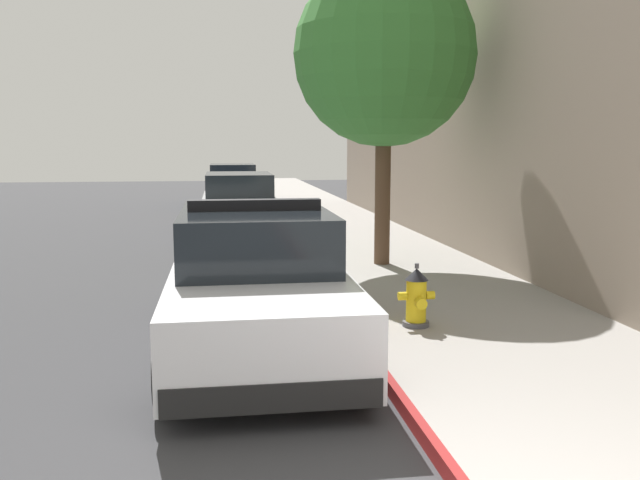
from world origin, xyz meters
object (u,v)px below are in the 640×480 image
object	(u,v)px
fire_hydrant	(416,297)
street_tree	(384,56)
parked_car_dark_far	(233,186)
police_cruiser	(256,282)
parked_car_silver_ahead	(239,206)

from	to	relation	value
fire_hydrant	street_tree	size ratio (longest dim) A/B	0.14
parked_car_dark_far	police_cruiser	bearing A→B (deg)	-90.23
parked_car_silver_ahead	street_tree	world-z (taller)	street_tree
parked_car_silver_ahead	street_tree	size ratio (longest dim) A/B	0.91
police_cruiser	fire_hydrant	size ratio (longest dim) A/B	6.37
parked_car_dark_far	fire_hydrant	distance (m)	17.97
police_cruiser	parked_car_dark_far	world-z (taller)	police_cruiser
parked_car_silver_ahead	parked_car_dark_far	world-z (taller)	same
parked_car_silver_ahead	fire_hydrant	bearing A→B (deg)	-79.29
police_cruiser	fire_hydrant	bearing A→B (deg)	1.78
fire_hydrant	street_tree	distance (m)	5.38
street_tree	parked_car_silver_ahead	bearing A→B (deg)	113.95
parked_car_silver_ahead	fire_hydrant	world-z (taller)	parked_car_silver_ahead
police_cruiser	street_tree	size ratio (longest dim) A/B	0.91
police_cruiser	parked_car_dark_far	xyz separation A→B (m)	(0.07, 17.93, -0.00)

